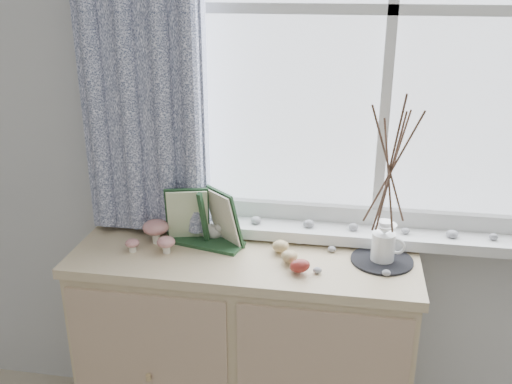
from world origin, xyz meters
TOP-DOWN VIEW (x-y plane):
  - sideboard at (-0.15, 1.75)m, footprint 1.20×0.45m
  - botanical_book at (-0.30, 1.77)m, footprint 0.34×0.20m
  - toadstool_cluster at (-0.47, 1.76)m, footprint 0.18×0.15m
  - wooden_eggs at (0.01, 1.71)m, footprint 0.13×0.17m
  - songbird_figurine at (-0.30, 1.85)m, footprint 0.14×0.09m
  - crocheted_doily at (0.32, 1.77)m, footprint 0.21×0.21m
  - twig_pitcher at (0.32, 1.77)m, footprint 0.26×0.26m
  - sideboard_pebbles at (0.15, 1.75)m, footprint 0.33×0.23m

SIDE VIEW (x-z plane):
  - sideboard at x=-0.15m, z-range 0.00..0.85m
  - crocheted_doily at x=0.32m, z-range 0.85..0.86m
  - sideboard_pebbles at x=0.15m, z-range 0.85..0.87m
  - wooden_eggs at x=0.01m, z-range 0.84..0.91m
  - songbird_figurine at x=-0.30m, z-range 0.85..0.92m
  - toadstool_cluster at x=-0.47m, z-range 0.86..0.94m
  - botanical_book at x=-0.30m, z-range 0.85..1.07m
  - twig_pitcher at x=0.32m, z-range 0.90..1.49m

